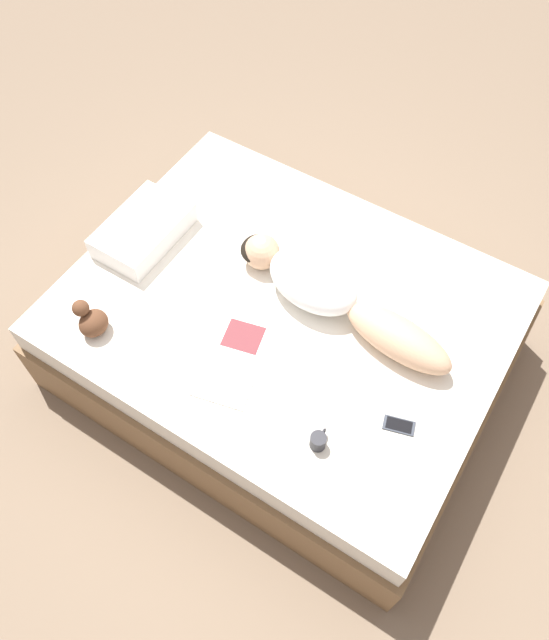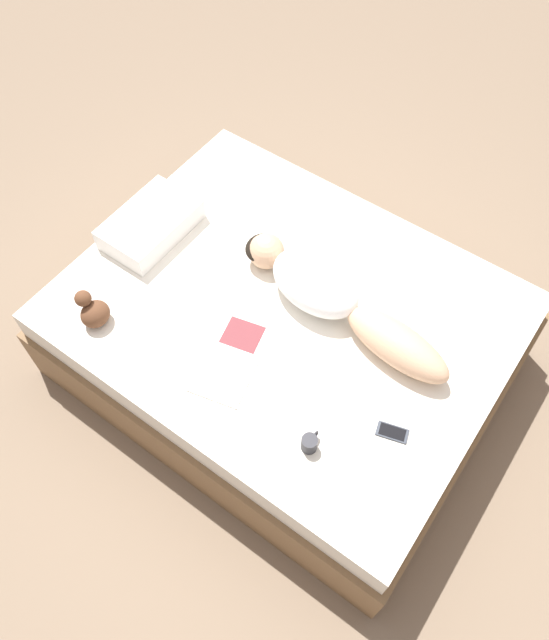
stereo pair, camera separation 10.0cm
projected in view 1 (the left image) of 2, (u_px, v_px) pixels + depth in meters
The scene contains 8 objects.
ground_plane at pixel (284, 361), 3.63m from camera, with size 12.00×12.00×0.00m, color #7A6651.
bed at pixel (285, 335), 3.39m from camera, with size 1.77×2.23×0.58m.
person at pixel (331, 294), 3.06m from camera, with size 0.37×1.24×0.23m.
open_magazine at pixel (235, 357), 2.98m from camera, with size 0.55×0.37×0.01m.
coffee_mug at pixel (318, 441), 2.71m from camera, with size 0.11×0.07×0.08m.
cell_phone at pixel (399, 425), 2.79m from camera, with size 0.11×0.16×0.01m.
plush_toy at pixel (91, 321), 3.00m from camera, with size 0.15×0.16×0.19m.
pillow at pixel (143, 230), 3.33m from camera, with size 0.52×0.33×0.13m.
Camera 1 is at (-1.52, -0.90, 3.18)m, focal length 35.00 mm.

